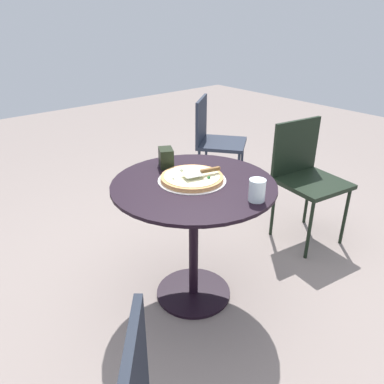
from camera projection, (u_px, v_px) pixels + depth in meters
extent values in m
plane|color=gray|center=(193.00, 293.00, 2.29)|extent=(10.00, 10.00, 0.00)
cylinder|color=black|center=(194.00, 184.00, 1.97)|extent=(0.86, 0.86, 0.02)
cylinder|color=black|center=(194.00, 242.00, 2.13)|extent=(0.05, 0.05, 0.69)
cylinder|color=black|center=(193.00, 292.00, 2.28)|extent=(0.44, 0.44, 0.02)
cylinder|color=silver|center=(192.00, 180.00, 1.99)|extent=(0.36, 0.36, 0.00)
cylinder|color=tan|center=(192.00, 178.00, 1.99)|extent=(0.33, 0.33, 0.02)
cylinder|color=beige|center=(192.00, 176.00, 1.98)|extent=(0.30, 0.30, 0.00)
sphere|color=#346C32|center=(209.00, 170.00, 2.04)|extent=(0.02, 0.02, 0.02)
sphere|color=#E2EAC4|center=(182.00, 170.00, 2.04)|extent=(0.02, 0.02, 0.02)
sphere|color=#2B7035|center=(209.00, 177.00, 1.95)|extent=(0.02, 0.02, 0.02)
sphere|color=#2D6634|center=(189.00, 176.00, 1.96)|extent=(0.02, 0.02, 0.02)
sphere|color=white|center=(174.00, 178.00, 1.94)|extent=(0.01, 0.01, 0.01)
cube|color=silver|center=(192.00, 174.00, 1.95)|extent=(0.12, 0.10, 0.00)
cube|color=brown|center=(210.00, 170.00, 1.99)|extent=(0.11, 0.05, 0.02)
cylinder|color=white|center=(257.00, 190.00, 1.76)|extent=(0.08, 0.08, 0.11)
cube|color=black|center=(166.00, 158.00, 2.15)|extent=(0.12, 0.13, 0.11)
cube|color=#212837|center=(222.00, 144.00, 3.43)|extent=(0.58, 0.58, 0.03)
cube|color=#212837|center=(201.00, 120.00, 3.38)|extent=(0.34, 0.27, 0.39)
cylinder|color=#212837|center=(242.00, 162.00, 3.66)|extent=(0.02, 0.02, 0.43)
cylinder|color=#212837|center=(238.00, 176.00, 3.35)|extent=(0.02, 0.02, 0.43)
cylinder|color=#212837|center=(206.00, 159.00, 3.72)|extent=(0.02, 0.02, 0.43)
cylinder|color=#212837|center=(199.00, 173.00, 3.41)|extent=(0.02, 0.02, 0.43)
cube|color=black|center=(313.00, 183.00, 2.63)|extent=(0.47, 0.47, 0.03)
cube|color=black|center=(296.00, 147.00, 2.69)|extent=(0.41, 0.09, 0.39)
cylinder|color=black|center=(345.00, 217.00, 2.68)|extent=(0.02, 0.02, 0.44)
cylinder|color=black|center=(309.00, 230.00, 2.52)|extent=(0.02, 0.02, 0.44)
cylinder|color=black|center=(307.00, 198.00, 2.96)|extent=(0.02, 0.02, 0.44)
cylinder|color=black|center=(273.00, 209.00, 2.79)|extent=(0.02, 0.02, 0.44)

